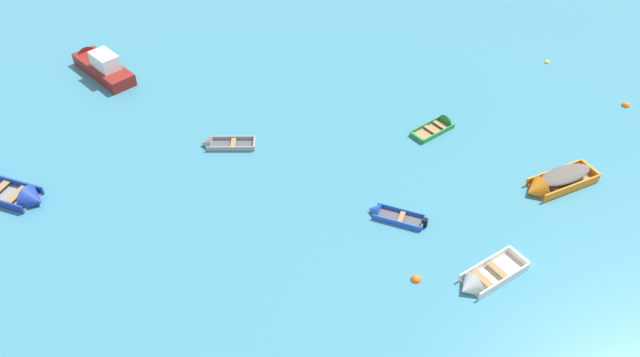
# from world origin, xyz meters

# --- Properties ---
(rowboat_deep_blue_midfield_right) EXTENTS (4.55, 2.11, 1.41)m
(rowboat_deep_blue_midfield_right) POSITION_xyz_m (-14.31, 15.20, 0.21)
(rowboat_deep_blue_midfield_right) COLOR gray
(rowboat_deep_blue_midfield_right) RESTS_ON ground_plane
(motor_launch_maroon_cluster_inner) EXTENTS (5.54, 4.42, 1.96)m
(motor_launch_maroon_cluster_inner) POSITION_xyz_m (-15.87, 27.11, 0.56)
(motor_launch_maroon_cluster_inner) COLOR maroon
(motor_launch_maroon_cluster_inner) RESTS_ON ground_plane
(rowboat_white_cluster_outer) EXTENTS (3.32, 3.35, 1.16)m
(rowboat_white_cluster_outer) POSITION_xyz_m (8.18, 14.36, 0.20)
(rowboat_white_cluster_outer) COLOR beige
(rowboat_white_cluster_outer) RESTS_ON ground_plane
(rowboat_blue_center) EXTENTS (2.98, 1.33, 0.84)m
(rowboat_blue_center) POSITION_xyz_m (3.64, 17.77, 0.14)
(rowboat_blue_center) COLOR #4C4C51
(rowboat_blue_center) RESTS_ON ground_plane
(rowboat_orange_midfield_left) EXTENTS (4.09, 3.56, 1.29)m
(rowboat_orange_midfield_left) POSITION_xyz_m (11.75, 21.51, 0.37)
(rowboat_orange_midfield_left) COLOR #99754C
(rowboat_orange_midfield_left) RESTS_ON ground_plane
(rowboat_grey_far_right) EXTENTS (3.11, 1.54, 0.91)m
(rowboat_grey_far_right) POSITION_xyz_m (-6.18, 21.32, 0.14)
(rowboat_grey_far_right) COLOR #4C4C51
(rowboat_grey_far_right) RESTS_ON ground_plane
(rowboat_green_back_row_left) EXTENTS (2.64, 2.84, 0.98)m
(rowboat_green_back_row_left) POSITION_xyz_m (5.94, 25.66, 0.13)
(rowboat_green_back_row_left) COLOR #99754C
(rowboat_green_back_row_left) RESTS_ON ground_plane
(mooring_buoy_midfield) EXTENTS (0.46, 0.46, 0.46)m
(mooring_buoy_midfield) POSITION_xyz_m (5.45, 14.07, 0.00)
(mooring_buoy_midfield) COLOR orange
(mooring_buoy_midfield) RESTS_ON ground_plane
(mooring_buoy_between_boats_left) EXTENTS (0.34, 0.34, 0.34)m
(mooring_buoy_between_boats_left) POSITION_xyz_m (12.31, 34.06, 0.00)
(mooring_buoy_between_boats_left) COLOR yellow
(mooring_buoy_between_boats_left) RESTS_ON ground_plane
(mooring_buoy_far_field) EXTENTS (0.47, 0.47, 0.47)m
(mooring_buoy_far_field) POSITION_xyz_m (16.59, 29.91, 0.00)
(mooring_buoy_far_field) COLOR orange
(mooring_buoy_far_field) RESTS_ON ground_plane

